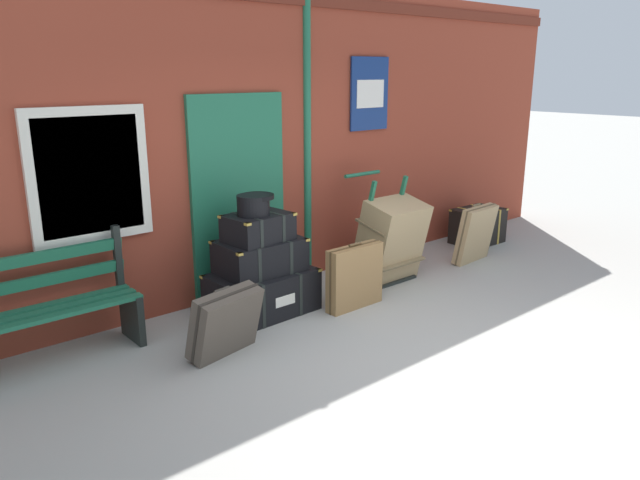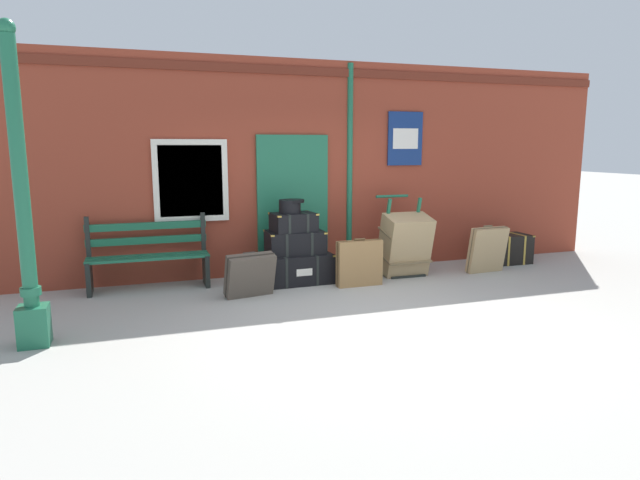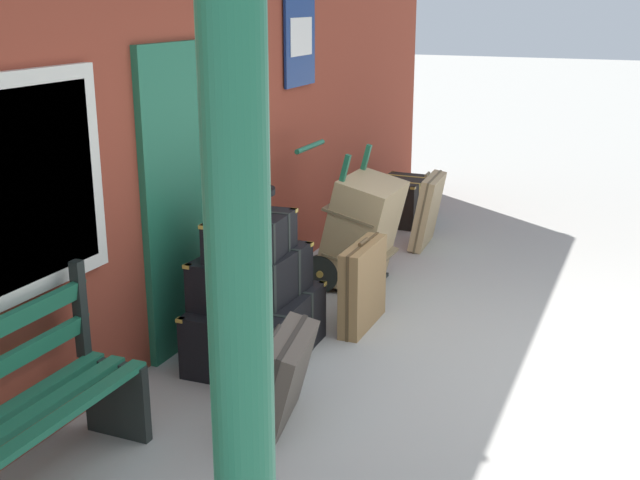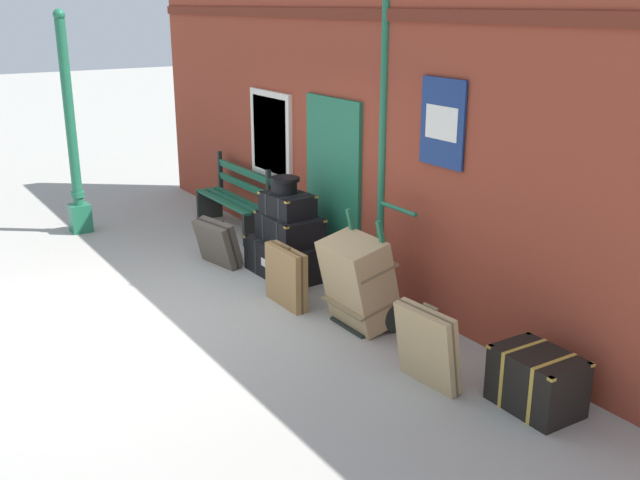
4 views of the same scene
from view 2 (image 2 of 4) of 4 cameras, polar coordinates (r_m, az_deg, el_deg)
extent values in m
plane|color=#A3A099|center=(6.34, 5.68, -8.03)|extent=(60.00, 60.00, 0.00)
cube|color=brown|center=(8.48, -1.44, 7.53)|extent=(10.40, 0.30, 3.20)
cube|color=maroon|center=(8.38, -1.13, 17.23)|extent=(10.40, 0.03, 0.12)
cube|color=#1E6647|center=(8.28, -2.85, 3.65)|extent=(1.10, 0.05, 2.10)
cube|color=#123D2A|center=(8.26, -2.83, 3.64)|extent=(0.06, 0.02, 2.10)
cube|color=silver|center=(7.97, -13.35, 6.04)|extent=(1.04, 0.06, 1.16)
cube|color=silver|center=(7.95, -13.33, 6.04)|extent=(0.88, 0.02, 1.00)
cylinder|color=#1E6647|center=(8.55, 3.11, 7.54)|extent=(0.09, 0.09, 3.14)
cube|color=navy|center=(8.92, 8.89, 10.43)|extent=(0.60, 0.02, 0.84)
cube|color=white|center=(8.91, 8.94, 10.43)|extent=(0.44, 0.01, 0.32)
cube|color=#1E6647|center=(6.09, -27.73, -7.94)|extent=(0.28, 0.28, 0.40)
cylinder|color=#1E6647|center=(5.84, -28.88, 5.94)|extent=(0.14, 0.14, 2.53)
cylinder|color=#1E6647|center=(6.00, -28.00, -4.74)|extent=(0.19, 0.19, 0.08)
sphere|color=#1E6647|center=(5.93, -29.99, 18.72)|extent=(0.16, 0.16, 0.16)
cube|color=#1E6647|center=(7.60, -17.45, -1.93)|extent=(1.60, 0.09, 0.04)
cube|color=#1E6647|center=(7.74, -17.48, -1.73)|extent=(1.60, 0.09, 0.04)
cube|color=#1E6647|center=(7.87, -17.50, -1.54)|extent=(1.60, 0.09, 0.04)
cube|color=#1E6647|center=(7.90, -17.59, -0.03)|extent=(1.60, 0.05, 0.10)
cube|color=#1E6647|center=(7.87, -17.66, 1.40)|extent=(1.60, 0.05, 0.10)
cube|color=black|center=(7.81, -22.98, -3.65)|extent=(0.06, 0.40, 0.45)
cube|color=black|center=(7.91, -23.12, 0.24)|extent=(0.06, 0.06, 0.56)
cube|color=black|center=(7.83, -11.83, -3.03)|extent=(0.06, 0.40, 0.45)
cube|color=black|center=(7.93, -12.13, 0.84)|extent=(0.06, 0.06, 0.56)
cube|color=black|center=(7.84, -2.60, -2.92)|extent=(1.02, 0.67, 0.42)
cube|color=black|center=(7.78, -4.18, -3.04)|extent=(0.06, 0.65, 0.43)
cube|color=black|center=(7.91, -1.05, -2.79)|extent=(0.06, 0.65, 0.43)
cube|color=#B79338|center=(7.39, -5.44, -2.18)|extent=(0.05, 0.05, 0.02)
cube|color=#B79338|center=(7.69, 1.49, -1.66)|extent=(0.05, 0.05, 0.02)
cube|color=#B79338|center=(7.96, -6.57, -1.33)|extent=(0.05, 0.05, 0.02)
cube|color=#B79338|center=(8.24, -0.08, -0.89)|extent=(0.05, 0.05, 0.02)
cube|color=silver|center=(7.54, -2.12, -3.44)|extent=(0.36, 0.01, 0.10)
cube|color=black|center=(7.80, -2.63, -0.21)|extent=(0.82, 0.56, 0.32)
cube|color=black|center=(7.76, -3.92, -0.28)|extent=(0.05, 0.55, 0.33)
cube|color=black|center=(7.85, -1.36, -0.15)|extent=(0.05, 0.55, 0.33)
cube|color=#B79338|center=(7.45, -4.99, 0.44)|extent=(0.05, 0.05, 0.02)
cube|color=#B79338|center=(7.64, 0.59, 0.71)|extent=(0.05, 0.05, 0.02)
cube|color=#B79338|center=(7.94, -5.75, 1.00)|extent=(0.05, 0.05, 0.02)
cube|color=#B79338|center=(8.12, -0.48, 1.25)|extent=(0.05, 0.05, 0.02)
cube|color=black|center=(7.74, -2.79, 1.88)|extent=(0.63, 0.48, 0.26)
cube|color=black|center=(7.69, -3.73, 1.82)|extent=(0.07, 0.45, 0.27)
cube|color=black|center=(7.79, -1.86, 1.93)|extent=(0.07, 0.45, 0.27)
cube|color=#B79338|center=(7.44, -4.28, 2.46)|extent=(0.05, 0.05, 0.02)
cube|color=#B79338|center=(7.64, -0.30, 2.68)|extent=(0.05, 0.05, 0.02)
cube|color=#B79338|center=(7.82, -5.23, 2.80)|extent=(0.05, 0.05, 0.02)
cube|color=#B79338|center=(8.01, -1.41, 3.00)|extent=(0.05, 0.05, 0.02)
cylinder|color=black|center=(7.68, -3.18, 3.52)|extent=(0.31, 0.31, 0.19)
cylinder|color=black|center=(7.69, -2.86, 4.10)|extent=(0.32, 0.32, 0.04)
cube|color=black|center=(8.35, 8.87, -3.62)|extent=(0.56, 0.28, 0.03)
cube|color=#1E6647|center=(8.30, 6.80, 0.38)|extent=(0.04, 0.34, 1.17)
cube|color=#1E6647|center=(8.52, 9.84, 0.55)|extent=(0.04, 0.34, 1.17)
cylinder|color=#1E6647|center=(8.60, 7.54, 4.56)|extent=(0.54, 0.04, 0.04)
cylinder|color=black|center=(8.40, 6.14, -2.45)|extent=(0.04, 0.32, 0.32)
cylinder|color=#B79338|center=(8.40, 6.14, -2.45)|extent=(0.07, 0.06, 0.06)
cylinder|color=black|center=(8.69, 9.98, -2.14)|extent=(0.04, 0.32, 0.32)
cylinder|color=#B79338|center=(8.69, 9.98, -2.14)|extent=(0.07, 0.06, 0.06)
cube|color=tan|center=(8.27, 8.89, -0.46)|extent=(0.68, 0.63, 0.96)
cube|color=olive|center=(8.30, 8.85, -1.77)|extent=(0.70, 0.45, 0.13)
cube|color=olive|center=(8.24, 8.92, 0.85)|extent=(0.70, 0.45, 0.13)
cube|color=tan|center=(8.79, 17.08, -0.98)|extent=(0.64, 0.29, 0.71)
cylinder|color=brown|center=(8.74, 17.14, 1.39)|extent=(0.16, 0.04, 0.03)
cube|color=brown|center=(8.79, 17.08, -0.98)|extent=(0.65, 0.18, 0.71)
cube|color=#51473D|center=(7.12, -7.33, -3.65)|extent=(0.68, 0.44, 0.58)
cylinder|color=#302A24|center=(7.09, -7.43, -1.36)|extent=(0.16, 0.06, 0.03)
cube|color=#2C2721|center=(7.12, -7.33, -3.65)|extent=(0.66, 0.29, 0.55)
cube|color=olive|center=(7.64, 4.14, -2.44)|extent=(0.65, 0.16, 0.64)
cylinder|color=brown|center=(7.57, 4.17, 0.07)|extent=(0.16, 0.03, 0.03)
cube|color=brown|center=(7.64, 4.14, -2.44)|extent=(0.66, 0.03, 0.65)
cube|color=black|center=(9.65, 19.03, -0.85)|extent=(0.69, 0.49, 0.48)
cube|color=#B79338|center=(9.56, 18.29, -0.91)|extent=(0.04, 0.49, 0.49)
cube|color=#B79338|center=(9.74, 19.75, -0.80)|extent=(0.04, 0.49, 0.49)
cube|color=#B79338|center=(9.25, 18.32, 0.18)|extent=(0.05, 0.05, 0.02)
cube|color=#B79338|center=(9.64, 21.41, 0.37)|extent=(0.05, 0.05, 0.02)
cube|color=#B79338|center=(9.61, 16.79, 0.60)|extent=(0.05, 0.05, 0.02)
cube|color=#B79338|center=(9.98, 19.83, 0.77)|extent=(0.05, 0.05, 0.02)
camera|label=1|loc=(2.98, -41.38, 14.55)|focal=33.90mm
camera|label=3|loc=(5.54, -45.65, 11.38)|focal=45.35mm
camera|label=4|loc=(9.94, 53.98, 12.81)|focal=41.31mm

